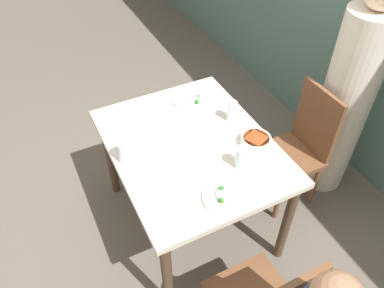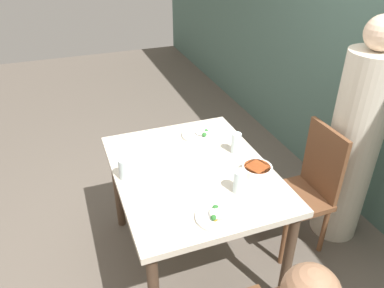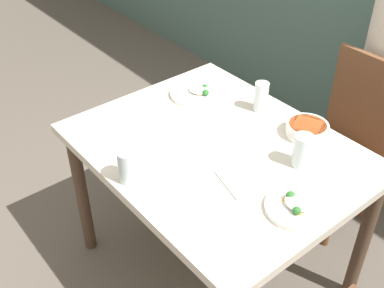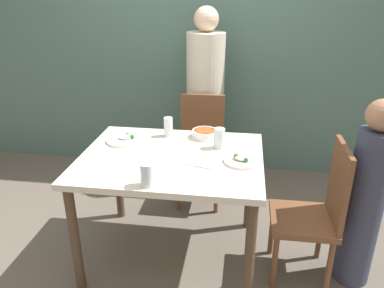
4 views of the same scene
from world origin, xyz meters
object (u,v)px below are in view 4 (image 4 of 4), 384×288
at_px(bowl_curry, 205,133).
at_px(person_child, 365,201).
at_px(person_adult, 205,107).
at_px(chair_adult_spot, 200,147).
at_px(glass_water_tall, 219,138).
at_px(chair_child_spot, 316,210).
at_px(plate_rice_adult, 125,139).

bearing_deg(bowl_curry, person_child, -21.92).
bearing_deg(person_adult, chair_adult_spot, -90.00).
bearing_deg(glass_water_tall, bowl_curry, 123.75).
distance_m(chair_adult_spot, person_child, 1.42).
relative_size(chair_adult_spot, glass_water_tall, 6.75).
height_order(chair_child_spot, glass_water_tall, chair_child_spot).
relative_size(chair_adult_spot, person_child, 0.76).
relative_size(person_adult, person_child, 1.34).
distance_m(person_adult, glass_water_tall, 1.00).
xyz_separation_m(bowl_curry, plate_rice_adult, (-0.55, -0.15, -0.02)).
height_order(chair_child_spot, plate_rice_adult, chair_child_spot).
bearing_deg(chair_child_spot, person_child, 90.00).
bearing_deg(person_adult, bowl_curry, -84.01).
distance_m(chair_adult_spot, chair_child_spot, 1.21).
bearing_deg(plate_rice_adult, chair_child_spot, -11.38).
relative_size(person_adult, plate_rice_adult, 6.49).
relative_size(chair_adult_spot, plate_rice_adult, 3.71).
bearing_deg(chair_adult_spot, plate_rice_adult, -127.08).
xyz_separation_m(person_child, bowl_curry, (-1.03, 0.41, 0.22)).
height_order(chair_child_spot, person_child, person_child).
bearing_deg(glass_water_tall, person_child, -14.62).
bearing_deg(chair_adult_spot, bowl_curry, -79.76).
xyz_separation_m(chair_child_spot, glass_water_tall, (-0.64, 0.24, 0.36)).
xyz_separation_m(person_adult, person_child, (1.11, -1.21, -0.17)).
height_order(chair_adult_spot, person_child, person_child).
xyz_separation_m(person_adult, glass_water_tall, (0.20, -0.98, 0.09)).
xyz_separation_m(chair_child_spot, person_adult, (-0.84, 1.21, 0.27)).
distance_m(chair_child_spot, person_child, 0.29).
distance_m(chair_child_spot, bowl_curry, 0.92).
bearing_deg(person_adult, plate_rice_adult, -116.09).
xyz_separation_m(person_child, glass_water_tall, (-0.91, 0.24, 0.26)).
relative_size(chair_child_spot, glass_water_tall, 6.75).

